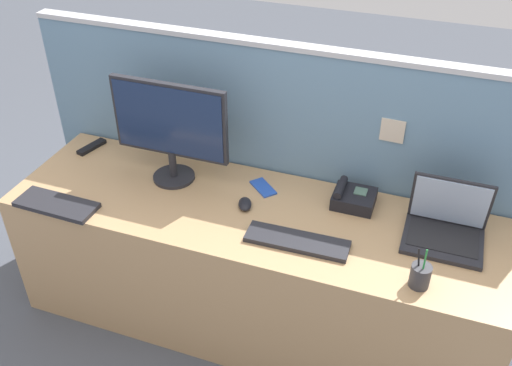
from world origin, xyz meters
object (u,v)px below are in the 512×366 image
Objects in this scene: laptop at (446,224)px; cell_phone_blue_case at (263,188)px; desk_phone at (353,198)px; computer_mouse_right_hand at (245,204)px; desktop_monitor at (170,126)px; pen_cup at (420,276)px; tv_remote at (92,147)px; keyboard_spare at (56,205)px; keyboard_main at (297,241)px.

cell_phone_blue_case is at bearing 175.15° from laptop.
desk_phone is 1.88× the size of computer_mouse_right_hand.
desktop_monitor is 1.29m from pen_cup.
cell_phone_blue_case is 0.98m from tv_remote.
desk_phone is at bearing 21.87° from keyboard_spare.
desk_phone is at bearing 14.73° from tv_remote.
keyboard_main is 0.42m from cell_phone_blue_case.
keyboard_main is 2.35× the size of pen_cup.
desk_phone is (0.87, 0.08, -0.25)m from desktop_monitor.
pen_cup reaches higher than tv_remote.
laptop is 1.76× the size of pen_cup.
desktop_monitor reaches higher than desk_phone.
tv_remote is (-1.40, 0.01, -0.03)m from desk_phone.
laptop reaches higher than computer_mouse_right_hand.
desktop_monitor is 0.50m from computer_mouse_right_hand.
keyboard_spare is (-0.40, -0.40, -0.28)m from desktop_monitor.
desktop_monitor reaches higher than pen_cup.
laptop is at bearing -12.60° from desk_phone.
desktop_monitor is 5.69× the size of computer_mouse_right_hand.
tv_remote is at bearing 165.90° from pen_cup.
desk_phone is at bearing 5.20° from desktop_monitor.
laptop is 0.63m from keyboard_main.
pen_cup reaches higher than keyboard_main.
desk_phone is at bearing 63.61° from keyboard_main.
laptop is 0.34m from pen_cup.
keyboard_main is (-0.16, -0.35, -0.02)m from desk_phone.
keyboard_main is 0.34m from computer_mouse_right_hand.
keyboard_spare is at bearing 160.16° from cell_phone_blue_case.
computer_mouse_right_hand is 0.17m from cell_phone_blue_case.
cell_phone_blue_case is at bearing 13.23° from tv_remote.
keyboard_main reaches higher than cell_phone_blue_case.
computer_mouse_right_hand is (0.41, -0.11, -0.27)m from desktop_monitor.
desk_phone is at bearing 129.31° from pen_cup.
pen_cup is 1.10× the size of tv_remote.
keyboard_main is at bearing -155.99° from laptop.
cell_phone_blue_case is (-0.43, -0.02, -0.03)m from desk_phone.
pen_cup is at bearing 3.12° from keyboard_spare.
computer_mouse_right_hand is at bearing 3.30° from tv_remote.
desktop_monitor is 3.05× the size of pen_cup.
pen_cup reaches higher than cell_phone_blue_case.
pen_cup is at bearing -50.69° from desk_phone.
keyboard_spare is 3.83× the size of computer_mouse_right_hand.
desktop_monitor is at bearing 45.97° from keyboard_spare.
desktop_monitor reaches higher than computer_mouse_right_hand.
desktop_monitor is 0.61m from tv_remote.
computer_mouse_right_hand is (-0.87, -0.09, -0.05)m from laptop.
pen_cup is at bearing -75.78° from cell_phone_blue_case.
desk_phone is 1.36m from keyboard_spare.
cell_phone_blue_case is (0.84, 0.46, -0.01)m from keyboard_spare.
laptop reaches higher than keyboard_spare.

